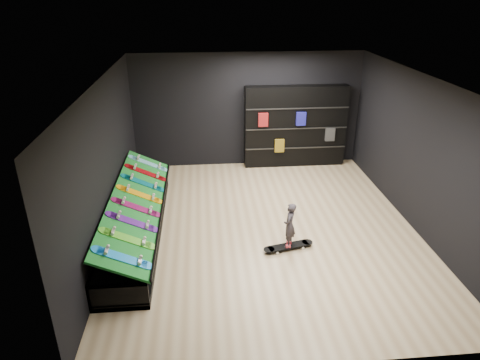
{
  "coord_description": "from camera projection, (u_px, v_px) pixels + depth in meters",
  "views": [
    {
      "loc": [
        -1.2,
        -7.46,
        4.51
      ],
      "look_at": [
        -0.5,
        0.2,
        1.0
      ],
      "focal_mm": 32.0,
      "sensor_mm": 36.0,
      "label": 1
    }
  ],
  "objects": [
    {
      "name": "display_board_3",
      "position": [
        136.0,
        207.0,
        7.97
      ],
      "size": [
        0.93,
        0.22,
        0.5
      ],
      "primitive_type": null,
      "rotation": [
        0.0,
        0.44,
        0.0
      ],
      "color": "#E5198C",
      "rests_on": "turf_ramp"
    },
    {
      "name": "floor_skateboard",
      "position": [
        288.0,
        247.0,
        7.99
      ],
      "size": [
        1.0,
        0.44,
        0.09
      ],
      "primitive_type": null,
      "rotation": [
        0.0,
        0.0,
        0.23
      ],
      "color": "black",
      "rests_on": "ground"
    },
    {
      "name": "wall_front",
      "position": [
        312.0,
        271.0,
        4.93
      ],
      "size": [
        6.0,
        0.02,
        3.0
      ],
      "primitive_type": "cube",
      "color": "black",
      "rests_on": "ground"
    },
    {
      "name": "display_board_2",
      "position": [
        132.0,
        222.0,
        7.48
      ],
      "size": [
        0.93,
        0.22,
        0.5
      ],
      "primitive_type": null,
      "rotation": [
        0.0,
        0.44,
        0.0
      ],
      "color": "purple",
      "rests_on": "turf_ramp"
    },
    {
      "name": "display_board_4",
      "position": [
        140.0,
        194.0,
        8.46
      ],
      "size": [
        0.93,
        0.22,
        0.5
      ],
      "primitive_type": null,
      "rotation": [
        0.0,
        0.44,
        0.0
      ],
      "color": "yellow",
      "rests_on": "turf_ramp"
    },
    {
      "name": "display_board_7",
      "position": [
        148.0,
        163.0,
        9.93
      ],
      "size": [
        0.93,
        0.22,
        0.5
      ],
      "primitive_type": null,
      "rotation": [
        0.0,
        0.44,
        0.0
      ],
      "color": "#0CB2E5",
      "rests_on": "turf_ramp"
    },
    {
      "name": "display_rack",
      "position": [
        137.0,
        223.0,
        8.41
      ],
      "size": [
        0.9,
        4.5,
        0.5
      ],
      "primitive_type": null,
      "color": "black",
      "rests_on": "ground"
    },
    {
      "name": "back_shelving",
      "position": [
        295.0,
        126.0,
        11.39
      ],
      "size": [
        2.7,
        0.32,
        2.16
      ],
      "primitive_type": "cube",
      "color": "black",
      "rests_on": "ground"
    },
    {
      "name": "ceiling",
      "position": [
        269.0,
        80.0,
        7.48
      ],
      "size": [
        6.0,
        7.0,
        0.01
      ],
      "primitive_type": "cube",
      "color": "white",
      "rests_on": "ground"
    },
    {
      "name": "display_board_5",
      "position": [
        143.0,
        183.0,
        8.95
      ],
      "size": [
        0.93,
        0.22,
        0.5
      ],
      "primitive_type": null,
      "rotation": [
        0.0,
        0.44,
        0.0
      ],
      "color": "#0C8C99",
      "rests_on": "turf_ramp"
    },
    {
      "name": "child",
      "position": [
        289.0,
        233.0,
        7.86
      ],
      "size": [
        0.21,
        0.24,
        0.52
      ],
      "primitive_type": "imported",
      "rotation": [
        0.0,
        0.0,
        -1.99
      ],
      "color": "black",
      "rests_on": "floor_skateboard"
    },
    {
      "name": "wall_right",
      "position": [
        419.0,
        154.0,
        8.35
      ],
      "size": [
        0.02,
        7.0,
        3.0
      ],
      "primitive_type": "cube",
      "color": "black",
      "rests_on": "ground"
    },
    {
      "name": "display_board_6",
      "position": [
        146.0,
        173.0,
        9.44
      ],
      "size": [
        0.93,
        0.22,
        0.5
      ],
      "primitive_type": null,
      "rotation": [
        0.0,
        0.44,
        0.0
      ],
      "color": "red",
      "rests_on": "turf_ramp"
    },
    {
      "name": "turf_ramp",
      "position": [
        138.0,
        202.0,
        8.22
      ],
      "size": [
        0.92,
        4.5,
        0.46
      ],
      "primitive_type": "cube",
      "rotation": [
        0.0,
        0.44,
        0.0
      ],
      "color": "#0F601B",
      "rests_on": "display_rack"
    },
    {
      "name": "floor",
      "position": [
        265.0,
        228.0,
        8.73
      ],
      "size": [
        6.0,
        7.0,
        0.01
      ],
      "primitive_type": "cube",
      "color": "tan",
      "rests_on": "ground"
    },
    {
      "name": "display_board_0",
      "position": [
        123.0,
        258.0,
        6.49
      ],
      "size": [
        0.93,
        0.22,
        0.5
      ],
      "primitive_type": null,
      "rotation": [
        0.0,
        0.44,
        0.0
      ],
      "color": "blue",
      "rests_on": "turf_ramp"
    },
    {
      "name": "wall_left",
      "position": [
        106.0,
        165.0,
        7.85
      ],
      "size": [
        0.02,
        7.0,
        3.0
      ],
      "primitive_type": "cube",
      "color": "black",
      "rests_on": "ground"
    },
    {
      "name": "display_board_1",
      "position": [
        128.0,
        238.0,
        6.98
      ],
      "size": [
        0.93,
        0.22,
        0.5
      ],
      "primitive_type": null,
      "rotation": [
        0.0,
        0.44,
        0.0
      ],
      "color": "green",
      "rests_on": "turf_ramp"
    },
    {
      "name": "wall_back",
      "position": [
        247.0,
        110.0,
        11.27
      ],
      "size": [
        6.0,
        0.02,
        3.0
      ],
      "primitive_type": "cube",
      "color": "black",
      "rests_on": "ground"
    }
  ]
}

